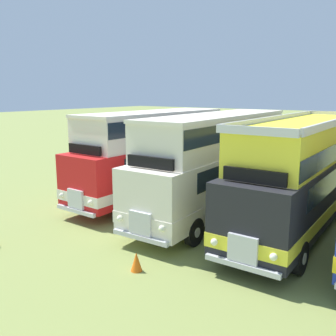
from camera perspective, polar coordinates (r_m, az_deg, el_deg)
The scene contains 4 objects.
bus_first_in_row at distance 19.46m, azimuth -2.21°, elevation 2.58°, with size 2.64×10.19×4.49m.
bus_second_in_row at distance 17.25m, azimuth 7.46°, elevation 1.37°, with size 3.03×11.32×4.49m.
bus_third_in_row at distance 16.05m, azimuth 19.90°, elevation -0.38°, with size 2.83×11.59×4.52m.
cone_mid_row at distance 12.06m, azimuth -4.80°, elevation -13.92°, with size 0.36×0.36×0.61m, color orange.
Camera 1 is at (-1.33, -14.92, 5.46)m, focal length 40.35 mm.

